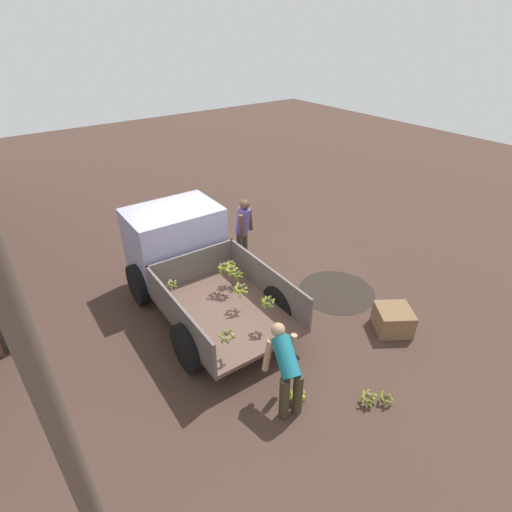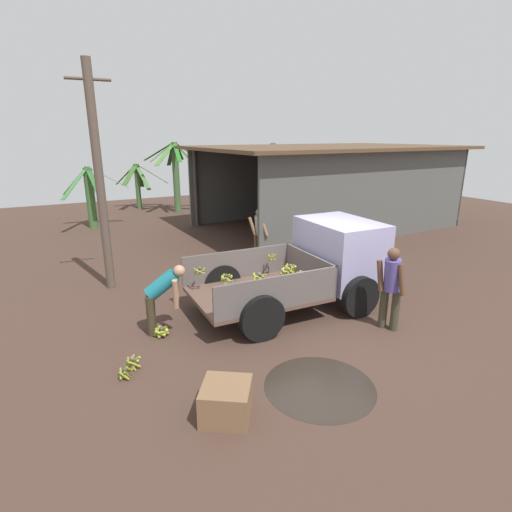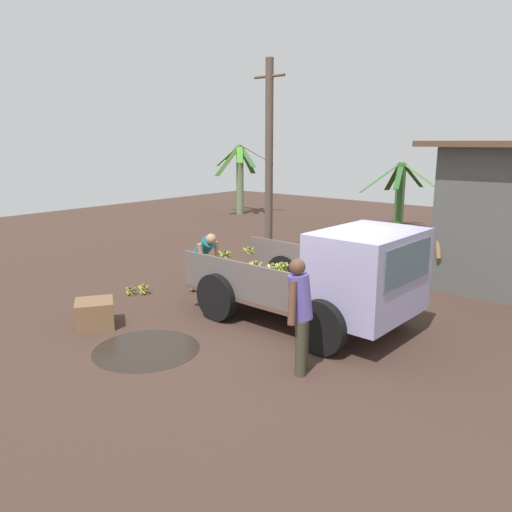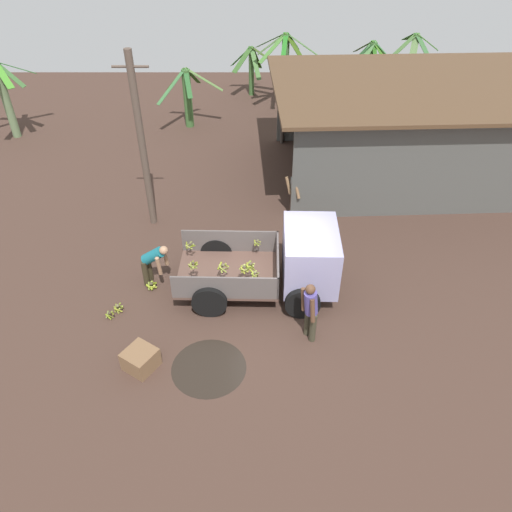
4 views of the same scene
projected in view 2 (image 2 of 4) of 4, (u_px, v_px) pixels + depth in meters
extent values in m
plane|color=#432F26|center=(320.00, 309.00, 8.83)|extent=(36.00, 36.00, 0.00)
cylinder|color=black|center=(319.00, 387.00, 6.11)|extent=(1.71, 1.71, 0.01)
cube|color=brown|center=(257.00, 293.00, 8.42)|extent=(2.69, 2.03, 0.08)
cube|color=#5E5553|center=(238.00, 264.00, 9.14)|extent=(2.64, 0.11, 0.67)
cube|color=#5E5553|center=(279.00, 293.00, 7.49)|extent=(2.64, 0.11, 0.67)
cube|color=#5E5553|center=(309.00, 268.00, 8.86)|extent=(0.10, 1.97, 0.67)
cube|color=#9C98C3|center=(340.00, 251.00, 9.12)|extent=(1.40, 1.96, 1.41)
cube|color=#4C606B|center=(364.00, 236.00, 9.33)|extent=(0.07, 1.55, 0.62)
cylinder|color=black|center=(307.00, 269.00, 10.11)|extent=(0.89, 0.24, 0.89)
cylinder|color=black|center=(360.00, 297.00, 8.36)|extent=(0.89, 0.24, 0.89)
cylinder|color=black|center=(222.00, 283.00, 9.14)|extent=(0.89, 0.24, 0.89)
cylinder|color=black|center=(262.00, 318.00, 7.39)|extent=(0.89, 0.24, 0.89)
sphere|color=#443E2C|center=(296.00, 283.00, 8.02)|extent=(0.08, 0.08, 0.08)
cylinder|color=olive|center=(294.00, 286.00, 8.07)|extent=(0.15, 0.08, 0.17)
cylinder|color=olive|center=(292.00, 286.00, 8.01)|extent=(0.07, 0.19, 0.10)
cylinder|color=#959A38|center=(295.00, 288.00, 7.99)|extent=(0.13, 0.13, 0.16)
cylinder|color=olive|center=(299.00, 286.00, 7.98)|extent=(0.18, 0.10, 0.12)
cylinder|color=olive|center=(300.00, 285.00, 8.04)|extent=(0.10, 0.19, 0.10)
cylinder|color=olive|center=(296.00, 286.00, 8.09)|extent=(0.14, 0.12, 0.17)
sphere|color=brown|center=(302.00, 272.00, 8.07)|extent=(0.07, 0.07, 0.07)
cylinder|color=#8D9D3C|center=(299.00, 273.00, 8.12)|extent=(0.17, 0.10, 0.09)
cylinder|color=#95AA2F|center=(299.00, 275.00, 8.06)|extent=(0.04, 0.16, 0.13)
cylinder|color=olive|center=(303.00, 276.00, 8.03)|extent=(0.16, 0.07, 0.13)
cylinder|color=olive|center=(304.00, 275.00, 8.09)|extent=(0.09, 0.14, 0.15)
cylinder|color=olive|center=(302.00, 274.00, 8.14)|extent=(0.14, 0.13, 0.12)
sphere|color=#433C2B|center=(226.00, 276.00, 7.56)|extent=(0.08, 0.08, 0.08)
cylinder|color=olive|center=(229.00, 280.00, 7.52)|extent=(0.18, 0.09, 0.14)
cylinder|color=olive|center=(231.00, 278.00, 7.59)|extent=(0.08, 0.20, 0.12)
cylinder|color=#95A734|center=(229.00, 278.00, 7.63)|extent=(0.12, 0.17, 0.15)
cylinder|color=olive|center=(226.00, 277.00, 7.64)|extent=(0.19, 0.08, 0.14)
cylinder|color=olive|center=(223.00, 278.00, 7.59)|extent=(0.15, 0.16, 0.14)
cylinder|color=olive|center=(224.00, 280.00, 7.54)|extent=(0.06, 0.16, 0.17)
cylinder|color=olive|center=(226.00, 279.00, 7.49)|extent=(0.19, 0.13, 0.11)
sphere|color=brown|center=(259.00, 274.00, 7.98)|extent=(0.09, 0.09, 0.09)
cylinder|color=#999E42|center=(257.00, 277.00, 8.06)|extent=(0.20, 0.07, 0.19)
cylinder|color=olive|center=(254.00, 277.00, 7.98)|extent=(0.12, 0.23, 0.12)
cylinder|color=#9BA341|center=(257.00, 279.00, 7.94)|extent=(0.13, 0.19, 0.19)
cylinder|color=#96A442|center=(261.00, 280.00, 7.93)|extent=(0.20, 0.06, 0.19)
cylinder|color=olive|center=(263.00, 278.00, 8.00)|extent=(0.13, 0.20, 0.18)
cylinder|color=olive|center=(262.00, 276.00, 8.07)|extent=(0.15, 0.21, 0.13)
sphere|color=brown|center=(272.00, 255.00, 9.19)|extent=(0.06, 0.06, 0.06)
cylinder|color=#A0AC4C|center=(271.00, 257.00, 9.24)|extent=(0.13, 0.07, 0.15)
cylinder|color=olive|center=(270.00, 257.00, 9.17)|extent=(0.05, 0.15, 0.13)
cylinder|color=olive|center=(273.00, 258.00, 9.15)|extent=(0.15, 0.07, 0.13)
cylinder|color=olive|center=(274.00, 257.00, 9.19)|extent=(0.13, 0.13, 0.13)
cylinder|color=olive|center=(273.00, 256.00, 9.26)|extent=(0.12, 0.15, 0.10)
sphere|color=brown|center=(291.00, 266.00, 8.19)|extent=(0.08, 0.08, 0.08)
cylinder|color=olive|center=(293.00, 270.00, 8.19)|extent=(0.16, 0.14, 0.20)
cylinder|color=olive|center=(293.00, 269.00, 8.25)|extent=(0.06, 0.19, 0.19)
cylinder|color=olive|center=(290.00, 269.00, 8.28)|extent=(0.18, 0.13, 0.20)
cylinder|color=olive|center=(286.00, 267.00, 8.24)|extent=(0.20, 0.19, 0.12)
cylinder|color=olive|center=(288.00, 270.00, 8.17)|extent=(0.08, 0.20, 0.18)
cylinder|color=#98A22F|center=(291.00, 271.00, 8.15)|extent=(0.19, 0.13, 0.19)
sphere|color=#4C4531|center=(286.00, 269.00, 8.06)|extent=(0.08, 0.08, 0.08)
cylinder|color=#ABB133|center=(286.00, 274.00, 8.03)|extent=(0.15, 0.13, 0.18)
cylinder|color=#ACB143|center=(289.00, 273.00, 8.03)|extent=(0.19, 0.08, 0.15)
cylinder|color=olive|center=(290.00, 271.00, 8.08)|extent=(0.11, 0.20, 0.12)
cylinder|color=olive|center=(288.00, 271.00, 8.14)|extent=(0.14, 0.18, 0.13)
cylinder|color=#95A832|center=(285.00, 271.00, 8.14)|extent=(0.19, 0.07, 0.14)
cylinder|color=#99A543|center=(282.00, 271.00, 8.11)|extent=(0.18, 0.15, 0.12)
cylinder|color=olive|center=(283.00, 273.00, 8.05)|extent=(0.05, 0.17, 0.16)
sphere|color=#4E4733|center=(200.00, 268.00, 8.33)|extent=(0.08, 0.08, 0.08)
cylinder|color=olive|center=(200.00, 272.00, 8.27)|extent=(0.21, 0.09, 0.12)
cylinder|color=olive|center=(204.00, 271.00, 8.34)|extent=(0.13, 0.20, 0.12)
cylinder|color=olive|center=(201.00, 271.00, 8.41)|extent=(0.14, 0.15, 0.18)
cylinder|color=olive|center=(197.00, 270.00, 8.39)|extent=(0.19, 0.13, 0.14)
cylinder|color=olive|center=(196.00, 271.00, 8.29)|extent=(0.07, 0.21, 0.11)
cube|color=#52534F|center=(405.00, 182.00, 18.77)|extent=(0.36, 5.77, 3.15)
cube|color=#52534F|center=(287.00, 182.00, 18.82)|extent=(9.72, 0.53, 3.15)
cube|color=#52534F|center=(377.00, 197.00, 14.12)|extent=(9.72, 0.53, 3.15)
cube|color=brown|center=(327.00, 147.00, 16.00)|extent=(10.80, 7.03, 0.12)
cylinder|color=#3F3833|center=(196.00, 188.00, 16.43)|extent=(0.16, 0.16, 3.15)
cylinder|color=#3F3833|center=(261.00, 208.00, 12.06)|extent=(0.16, 0.16, 3.15)
cylinder|color=brown|center=(100.00, 181.00, 9.34)|extent=(0.21, 0.21, 5.31)
cylinder|color=brown|center=(88.00, 79.00, 8.69)|extent=(0.96, 0.07, 0.07)
cylinder|color=#476E3D|center=(176.00, 178.00, 19.47)|extent=(0.32, 0.32, 3.30)
cube|color=#4A7439|center=(190.00, 153.00, 19.47)|extent=(1.52, 0.30, 1.01)
cube|color=#216519|center=(178.00, 151.00, 19.54)|extent=(0.76, 0.92, 0.87)
cube|color=#32562E|center=(171.00, 154.00, 19.68)|extent=(0.21, 1.26, 1.17)
cube|color=#234D13|center=(159.00, 151.00, 19.30)|extent=(1.39, 1.29, 0.89)
cube|color=#486835|center=(162.00, 152.00, 18.85)|extent=(1.22, 0.26, 0.91)
cube|color=#497F34|center=(165.00, 154.00, 18.56)|extent=(1.27, 0.97, 1.03)
cube|color=#236E1E|center=(177.00, 152.00, 18.45)|extent=(0.39, 1.46, 0.84)
cube|color=#395A17|center=(187.00, 157.00, 19.09)|extent=(1.18, 0.96, 1.35)
cylinder|color=#49783B|center=(243.00, 178.00, 21.85)|extent=(0.32, 0.32, 2.80)
cube|color=#347535|center=(252.00, 160.00, 21.73)|extent=(1.10, 0.37, 0.98)
cube|color=#4E8438|center=(247.00, 160.00, 22.04)|extent=(1.04, 0.81, 0.97)
cube|color=#408A3C|center=(240.00, 161.00, 21.96)|extent=(0.31, 0.89, 1.10)
cube|color=#34511E|center=(234.00, 157.00, 21.74)|extent=(0.85, 1.00, 0.71)
cube|color=#275127|center=(232.00, 164.00, 21.30)|extent=(1.28, 0.38, 1.37)
cube|color=#548749|center=(239.00, 161.00, 21.21)|extent=(0.81, 0.76, 1.00)
cube|color=#296019|center=(246.00, 162.00, 21.28)|extent=(0.29, 0.80, 1.08)
cube|color=#417A23|center=(250.00, 160.00, 21.52)|extent=(0.86, 0.70, 0.99)
cylinder|color=#60723C|center=(248.00, 184.00, 21.71)|extent=(0.34, 0.34, 2.23)
cube|color=#365D25|center=(258.00, 169.00, 21.73)|extent=(1.20, 0.30, 0.76)
cube|color=#467A33|center=(250.00, 173.00, 22.17)|extent=(0.99, 1.19, 1.31)
cube|color=#415E1F|center=(240.00, 170.00, 21.87)|extent=(0.68, 1.18, 0.93)
cube|color=#5F8B40|center=(239.00, 170.00, 21.33)|extent=(1.00, 0.40, 0.77)
cube|color=#387D22|center=(245.00, 169.00, 20.89)|extent=(0.90, 1.08, 0.60)
cube|color=olive|center=(257.00, 174.00, 21.08)|extent=(0.70, 1.42, 1.19)
cylinder|color=#496A37|center=(273.00, 174.00, 22.25)|extent=(0.28, 0.28, 3.20)
cube|color=#2C571D|center=(282.00, 149.00, 22.05)|extent=(1.05, 0.35, 0.68)
cube|color=#46712A|center=(273.00, 150.00, 22.63)|extent=(0.92, 1.50, 0.77)
cube|color=#235F1A|center=(267.00, 148.00, 22.27)|extent=(0.47, 1.13, 0.56)
cube|color=#468727|center=(265.00, 153.00, 21.99)|extent=(0.89, 0.75, 1.06)
cube|color=#476D36|center=(267.00, 152.00, 21.50)|extent=(1.15, 0.64, 0.91)
cube|color=#5B7D44|center=(275.00, 156.00, 21.52)|extent=(0.56, 1.01, 1.30)
cube|color=#386434|center=(284.00, 155.00, 21.59)|extent=(0.93, 1.35, 1.20)
cylinder|color=#3F6B33|center=(91.00, 198.00, 16.19)|extent=(0.35, 0.35, 2.43)
cube|color=#5B803F|center=(108.00, 177.00, 16.26)|extent=(1.51, 0.27, 0.92)
cube|color=#2C581D|center=(92.00, 177.00, 16.49)|extent=(0.59, 1.11, 0.97)
cube|color=#324D13|center=(76.00, 181.00, 16.11)|extent=(1.05, 0.93, 1.14)
cube|color=#3B6F3B|center=(75.00, 183.00, 15.27)|extent=(1.21, 1.26, 1.11)
cube|color=#295B29|center=(93.00, 179.00, 15.63)|extent=(0.43, 0.95, 0.94)
cylinder|color=#3F6832|center=(138.00, 187.00, 20.57)|extent=(0.25, 0.25, 2.22)
cube|color=#3B541E|center=(152.00, 174.00, 20.69)|extent=(1.57, 0.36, 1.05)
cube|color=#244D15|center=(139.00, 176.00, 20.92)|extent=(0.65, 1.08, 1.29)
cube|color=#24681D|center=(126.00, 174.00, 20.42)|extent=(1.10, 0.82, 1.06)
cube|color=#375F28|center=(130.00, 174.00, 19.85)|extent=(1.02, 1.01, 0.96)
cube|color=#4A773A|center=(143.00, 177.00, 20.09)|extent=(0.59, 1.03, 1.24)
cylinder|color=#3A3728|center=(395.00, 311.00, 7.77)|extent=(0.22, 0.22, 0.82)
cylinder|color=#3A3728|center=(383.00, 308.00, 7.90)|extent=(0.22, 0.22, 0.82)
cylinder|color=#574B9D|center=(392.00, 275.00, 7.60)|extent=(0.47, 0.44, 0.67)
sphere|color=brown|center=(394.00, 254.00, 7.43)|extent=(0.23, 0.23, 0.23)
cylinder|color=brown|center=(402.00, 280.00, 7.43)|extent=(0.19, 0.23, 0.61)
cylinder|color=brown|center=(380.00, 276.00, 7.66)|extent=(0.18, 0.22, 0.61)
cylinder|color=#37301E|center=(151.00, 311.00, 7.78)|extent=(0.19, 0.19, 0.79)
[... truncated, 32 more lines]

